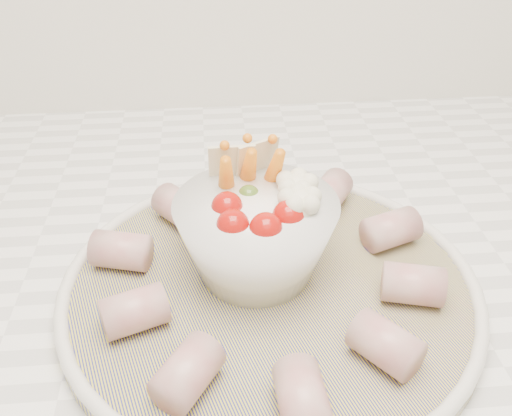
{
  "coord_description": "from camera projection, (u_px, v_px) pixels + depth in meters",
  "views": [
    {
      "loc": [
        -0.16,
        0.97,
        1.27
      ],
      "look_at": [
        -0.13,
        1.36,
        1.0
      ],
      "focal_mm": 40.0,
      "sensor_mm": 36.0,
      "label": 1
    }
  ],
  "objects": [
    {
      "name": "cured_meat_rolls",
      "position": [
        269.0,
        268.0,
        0.49
      ],
      "size": [
        0.31,
        0.31,
        0.03
      ],
      "color": "#AA4E50",
      "rests_on": "serving_platter"
    },
    {
      "name": "veggie_bowl",
      "position": [
        257.0,
        233.0,
        0.49
      ],
      "size": [
        0.14,
        0.14,
        0.11
      ],
      "color": "white",
      "rests_on": "serving_platter"
    },
    {
      "name": "serving_platter",
      "position": [
        270.0,
        286.0,
        0.5
      ],
      "size": [
        0.46,
        0.46,
        0.02
      ],
      "color": "navy",
      "rests_on": "kitchen_counter"
    }
  ]
}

